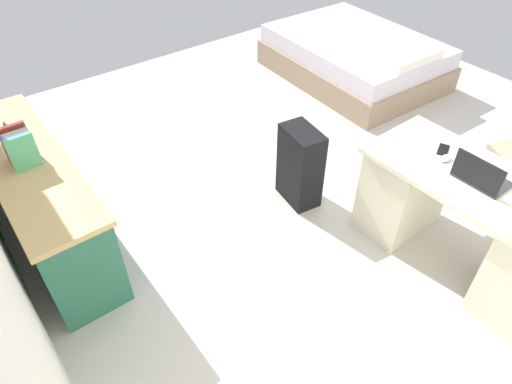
# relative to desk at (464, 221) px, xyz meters

# --- Properties ---
(ground_plane) EXTENTS (6.00, 6.00, 0.00)m
(ground_plane) POSITION_rel_desk_xyz_m (1.27, 0.07, -0.38)
(ground_plane) COLOR beige
(desk) EXTENTS (1.45, 0.68, 0.74)m
(desk) POSITION_rel_desk_xyz_m (0.00, 0.00, 0.00)
(desk) COLOR beige
(desk) RESTS_ON ground_plane
(credenza) EXTENTS (1.80, 0.48, 0.74)m
(credenza) POSITION_rel_desk_xyz_m (1.95, 2.19, -0.01)
(credenza) COLOR #28664C
(credenza) RESTS_ON ground_plane
(bed) EXTENTS (1.95, 1.48, 0.58)m
(bed) POSITION_rel_desk_xyz_m (2.40, -1.51, -0.14)
(bed) COLOR gray
(bed) RESTS_ON ground_plane
(suitcase_black) EXTENTS (0.39, 0.27, 0.66)m
(suitcase_black) POSITION_rel_desk_xyz_m (1.17, 0.43, -0.05)
(suitcase_black) COLOR black
(suitcase_black) RESTS_ON ground_plane
(laptop) EXTENTS (0.31, 0.23, 0.21)m
(laptop) POSITION_rel_desk_xyz_m (0.01, 0.03, 0.40)
(laptop) COLOR #333338
(laptop) RESTS_ON desk
(computer_mouse) EXTENTS (0.06, 0.10, 0.03)m
(computer_mouse) POSITION_rel_desk_xyz_m (0.27, -0.01, 0.37)
(computer_mouse) COLOR white
(computer_mouse) RESTS_ON desk
(cell_phone_by_mouse) EXTENTS (0.12, 0.15, 0.01)m
(cell_phone_by_mouse) POSITION_rel_desk_xyz_m (0.34, -0.09, 0.36)
(cell_phone_by_mouse) COLOR black
(cell_phone_by_mouse) RESTS_ON desk
(book_row) EXTENTS (0.19, 0.17, 0.24)m
(book_row) POSITION_rel_desk_xyz_m (1.91, 2.19, 0.47)
(book_row) COLOR #50AF78
(book_row) RESTS_ON credenza
(figurine_small) EXTENTS (0.08, 0.08, 0.11)m
(figurine_small) POSITION_rel_desk_xyz_m (2.31, 2.19, 0.41)
(figurine_small) COLOR red
(figurine_small) RESTS_ON credenza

